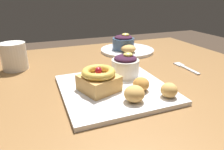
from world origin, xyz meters
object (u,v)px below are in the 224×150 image
back_pastry (128,49)px  fork (185,67)px  back_plate (127,50)px  fritter_front (169,90)px  fritter_back (141,84)px  front_plate (115,89)px  back_ramekin (123,42)px  coffee_mug (14,56)px  fritter_middle (134,94)px  cake_slice (99,80)px  berry_ramekin (125,66)px

back_pastry → fork: back_pastry is taller
back_plate → back_pastry: back_pastry is taller
fritter_front → fritter_back: (-0.05, 0.06, -0.00)m
front_plate → fritter_back: (0.06, -0.04, 0.02)m
back_plate → back_ramekin: 0.04m
fritter_back → coffee_mug: coffee_mug is taller
fritter_middle → fork: bearing=30.0°
back_ramekin → cake_slice: bearing=-123.1°
berry_ramekin → back_pastry: berry_ramekin is taller
front_plate → fritter_front: (0.10, -0.10, 0.02)m
back_pastry → fork: (0.12, -0.22, -0.03)m
front_plate → fork: size_ratio=2.28×
fritter_front → fritter_back: bearing=129.4°
front_plate → cake_slice: 0.06m
fritter_front → fork: size_ratio=0.33×
cake_slice → fritter_front: 0.18m
fritter_middle → back_pastry: (0.17, 0.39, -0.00)m
fritter_front → fork: bearing=41.7°
front_plate → coffee_mug: coffee_mug is taller
berry_ramekin → fritter_front: berry_ramekin is taller
back_ramekin → fritter_middle: bearing=-111.3°
cake_slice → fritter_front: cake_slice is taller
fritter_front → back_plate: size_ratio=0.17×
front_plate → back_pastry: 0.36m
back_plate → coffee_mug: bearing=-171.7°
fritter_back → fork: bearing=26.3°
cake_slice → fritter_middle: size_ratio=2.27×
fork → back_ramekin: bearing=24.5°
fritter_middle → fritter_back: 0.06m
front_plate → coffee_mug: 0.39m
fritter_front → back_plate: 0.47m
fritter_back → fork: (0.25, 0.12, -0.03)m
cake_slice → fritter_middle: cake_slice is taller
coffee_mug → back_plate: bearing=8.3°
berry_ramekin → fritter_back: bearing=-91.7°
front_plate → berry_ramekin: bearing=45.6°
cake_slice → fritter_back: (0.10, -0.04, -0.01)m
cake_slice → fork: bearing=12.9°
berry_ramekin → fritter_back: berry_ramekin is taller
back_pastry → coffee_mug: coffee_mug is taller
back_ramekin → coffee_mug: size_ratio=1.03×
fork → cake_slice: bearing=104.7°
berry_ramekin → back_ramekin: 0.32m
fritter_middle → back_ramekin: back_ramekin is taller
cake_slice → back_pastry: size_ratio=1.77×
fork → fritter_middle: bearing=121.8°
fritter_front → front_plate: bearing=135.5°
fritter_middle → back_pastry: fritter_middle is taller
fritter_front → back_ramekin: size_ratio=0.42×
berry_ramekin → front_plate: bearing=-134.4°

